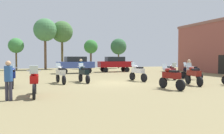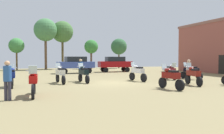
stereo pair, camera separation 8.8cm
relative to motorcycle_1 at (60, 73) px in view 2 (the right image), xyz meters
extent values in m
cube|color=olive|center=(3.56, -0.95, -0.73)|extent=(44.00, 52.00, 0.02)
cube|color=black|center=(18.59, 3.07, 0.36)|extent=(0.08, 1.20, 2.20)
cylinder|color=black|center=(-0.11, 0.76, -0.41)|extent=(0.21, 0.64, 0.63)
cylinder|color=black|center=(0.12, -0.82, -0.41)|extent=(0.21, 0.64, 0.63)
cube|color=silver|center=(0.00, -0.03, 0.09)|extent=(0.55, 1.40, 0.36)
ellipsoid|color=silver|center=(-0.04, 0.27, 0.37)|extent=(0.38, 0.52, 0.24)
cube|color=black|center=(0.04, -0.26, 0.33)|extent=(0.38, 0.60, 0.12)
cube|color=silver|center=(-0.09, 0.61, 0.55)|extent=(0.38, 0.20, 0.39)
cylinder|color=#B7B7BC|center=(-0.07, 0.51, 0.49)|extent=(0.62, 0.12, 0.04)
cylinder|color=black|center=(5.83, 0.23, -0.39)|extent=(0.24, 0.67, 0.66)
cylinder|color=black|center=(6.11, -1.26, -0.39)|extent=(0.24, 0.67, 0.66)
cube|color=silver|center=(5.97, -0.52, 0.11)|extent=(0.59, 1.33, 0.36)
ellipsoid|color=silver|center=(5.92, -0.23, 0.39)|extent=(0.40, 0.53, 0.24)
cube|color=black|center=(6.01, -0.74, 0.35)|extent=(0.40, 0.61, 0.12)
cube|color=silver|center=(5.86, 0.08, 0.57)|extent=(0.38, 0.21, 0.39)
cylinder|color=#B7B7BC|center=(5.88, -0.01, 0.51)|extent=(0.62, 0.15, 0.04)
cylinder|color=black|center=(5.59, -4.62, -0.40)|extent=(0.20, 0.65, 0.64)
cylinder|color=black|center=(5.77, -6.06, -0.40)|extent=(0.20, 0.65, 0.64)
cube|color=maroon|center=(5.68, -5.34, 0.10)|extent=(0.51, 1.27, 0.36)
ellipsoid|color=maroon|center=(5.65, -5.07, 0.38)|extent=(0.38, 0.52, 0.24)
cube|color=black|center=(5.71, -5.56, 0.34)|extent=(0.37, 0.59, 0.12)
cube|color=silver|center=(5.61, -4.76, 0.56)|extent=(0.38, 0.20, 0.39)
cylinder|color=#B7B7BC|center=(5.62, -4.85, 0.50)|extent=(0.62, 0.11, 0.04)
cylinder|color=black|center=(-3.15, -0.26, -0.42)|extent=(0.15, 0.62, 0.61)
cylinder|color=black|center=(-3.06, -1.90, -0.42)|extent=(0.15, 0.62, 0.61)
cube|color=navy|center=(-3.10, -1.08, 0.07)|extent=(0.43, 1.41, 0.36)
ellipsoid|color=navy|center=(-3.12, -0.76, 0.35)|extent=(0.34, 0.50, 0.24)
cube|color=black|center=(-3.09, -1.32, 0.31)|extent=(0.33, 0.57, 0.12)
cube|color=silver|center=(-3.14, -0.42, 0.53)|extent=(0.37, 0.17, 0.39)
cylinder|color=#B7B7BC|center=(-3.13, -0.52, 0.47)|extent=(0.62, 0.07, 0.04)
cylinder|color=black|center=(1.60, 0.67, -0.41)|extent=(0.20, 0.63, 0.62)
cylinder|color=black|center=(1.80, -0.82, -0.41)|extent=(0.20, 0.63, 0.62)
cube|color=black|center=(1.70, -0.08, 0.07)|extent=(0.52, 1.31, 0.36)
ellipsoid|color=black|center=(1.67, 0.21, 0.35)|extent=(0.38, 0.52, 0.24)
cube|color=black|center=(1.73, -0.30, 0.31)|extent=(0.37, 0.59, 0.12)
cube|color=silver|center=(1.62, 0.52, 0.53)|extent=(0.38, 0.20, 0.39)
cylinder|color=#B7B7BC|center=(1.64, 0.43, 0.47)|extent=(0.62, 0.12, 0.04)
cylinder|color=black|center=(-1.93, -5.89, -0.39)|extent=(0.15, 0.68, 0.67)
cylinder|color=black|center=(-1.85, -4.28, -0.39)|extent=(0.15, 0.68, 0.67)
cube|color=#B8100E|center=(-1.89, -5.08, 0.13)|extent=(0.43, 1.39, 0.36)
ellipsoid|color=#B8100E|center=(-1.91, -5.39, 0.41)|extent=(0.34, 0.50, 0.24)
cube|color=black|center=(-1.88, -4.85, 0.37)|extent=(0.33, 0.57, 0.12)
cube|color=silver|center=(-1.92, -5.74, 0.59)|extent=(0.37, 0.17, 0.39)
cylinder|color=#B7B7BC|center=(-1.92, -5.63, 0.53)|extent=(0.62, 0.07, 0.04)
cylinder|color=black|center=(10.83, 0.09, -0.41)|extent=(0.27, 0.63, 0.62)
cylinder|color=black|center=(11.24, -1.45, -0.41)|extent=(0.27, 0.63, 0.62)
cube|color=black|center=(11.04, -0.68, 0.08)|extent=(0.69, 1.40, 0.36)
ellipsoid|color=black|center=(10.96, -0.38, 0.36)|extent=(0.43, 0.55, 0.24)
cube|color=black|center=(11.10, -0.91, 0.32)|extent=(0.43, 0.62, 0.12)
cube|color=silver|center=(10.87, -0.06, 0.54)|extent=(0.39, 0.24, 0.39)
cylinder|color=#B7B7BC|center=(10.90, -0.16, 0.48)|extent=(0.61, 0.19, 0.04)
cylinder|color=black|center=(8.47, -3.41, -0.41)|extent=(0.25, 0.64, 0.63)
cylinder|color=black|center=(8.13, -4.95, -0.41)|extent=(0.25, 0.64, 0.63)
cube|color=maroon|center=(8.30, -4.18, 0.09)|extent=(0.64, 1.38, 0.36)
ellipsoid|color=maroon|center=(8.36, -3.89, 0.37)|extent=(0.41, 0.54, 0.24)
cube|color=black|center=(8.25, -4.41, 0.33)|extent=(0.41, 0.61, 0.12)
cube|color=silver|center=(8.43, -3.56, 0.55)|extent=(0.38, 0.23, 0.39)
cylinder|color=#B7B7BC|center=(8.41, -3.66, 0.49)|extent=(0.61, 0.17, 0.04)
cylinder|color=black|center=(9.13, -0.95, -0.41)|extent=(0.24, 0.64, 0.63)
cylinder|color=black|center=(9.41, 0.52, -0.41)|extent=(0.24, 0.64, 0.63)
cube|color=maroon|center=(9.27, -0.22, 0.08)|extent=(0.59, 1.31, 0.36)
ellipsoid|color=maroon|center=(9.22, -0.50, 0.36)|extent=(0.40, 0.53, 0.24)
cube|color=black|center=(9.32, 0.00, 0.32)|extent=(0.40, 0.61, 0.12)
cube|color=silver|center=(9.16, -0.81, 0.54)|extent=(0.38, 0.22, 0.39)
cylinder|color=#B7B7BC|center=(9.18, -0.72, 0.48)|extent=(0.62, 0.15, 0.04)
cylinder|color=black|center=(1.69, 9.40, -0.40)|extent=(0.65, 0.26, 0.64)
cylinder|color=black|center=(1.59, 10.84, -0.40)|extent=(0.65, 0.26, 0.64)
cylinder|color=black|center=(4.61, 9.61, -0.40)|extent=(0.65, 0.26, 0.64)
cylinder|color=black|center=(4.51, 11.04, -0.40)|extent=(0.65, 0.26, 0.64)
cube|color=#384D9D|center=(3.10, 10.22, 0.29)|extent=(4.42, 2.10, 0.75)
cube|color=black|center=(3.10, 10.22, 0.97)|extent=(2.47, 1.75, 0.61)
cylinder|color=black|center=(7.02, 10.52, -0.40)|extent=(0.65, 0.26, 0.64)
cylinder|color=black|center=(7.11, 11.96, -0.40)|extent=(0.65, 0.26, 0.64)
cylinder|color=black|center=(9.94, 10.35, -0.40)|extent=(0.65, 0.26, 0.64)
cylinder|color=black|center=(10.03, 11.79, -0.40)|extent=(0.65, 0.26, 0.64)
cube|color=maroon|center=(8.53, 11.15, 0.29)|extent=(4.40, 2.05, 0.75)
cube|color=black|center=(8.53, 11.15, 0.97)|extent=(2.45, 1.72, 0.61)
cylinder|color=#20373F|center=(8.81, -3.17, -0.30)|extent=(0.14, 0.14, 0.84)
cylinder|color=#20373F|center=(8.77, -3.01, -0.30)|extent=(0.14, 0.14, 0.84)
cylinder|color=silver|center=(8.79, -3.09, 0.45)|extent=(0.41, 0.41, 0.67)
sphere|color=tan|center=(8.79, -3.09, 0.90)|extent=(0.23, 0.23, 0.23)
cylinder|color=#32303E|center=(-3.03, -5.80, -0.31)|extent=(0.14, 0.14, 0.83)
cylinder|color=#32303E|center=(-2.88, -5.88, -0.31)|extent=(0.14, 0.14, 0.83)
cylinder|color=#285192|center=(-2.95, -5.84, 0.44)|extent=(0.45, 0.45, 0.66)
sphere|color=tan|center=(-2.95, -5.84, 0.88)|extent=(0.23, 0.23, 0.23)
cylinder|color=#31264D|center=(1.82, 1.22, -0.30)|extent=(0.14, 0.14, 0.85)
cylinder|color=#31264D|center=(1.68, 1.12, -0.30)|extent=(0.14, 0.14, 0.85)
cylinder|color=#1C448F|center=(1.75, 1.17, 0.47)|extent=(0.47, 0.47, 0.68)
sphere|color=tan|center=(1.75, 1.17, 0.92)|extent=(0.23, 0.23, 0.23)
cylinder|color=brown|center=(12.93, 20.69, 0.90)|extent=(0.25, 0.25, 3.24)
sphere|color=#316039|center=(12.93, 20.69, 3.16)|extent=(2.86, 2.86, 2.86)
cylinder|color=brown|center=(7.75, 20.43, 0.90)|extent=(0.34, 0.34, 3.24)
sphere|color=#347B34|center=(7.75, 20.43, 3.05)|extent=(2.33, 2.33, 2.33)
cylinder|color=brown|center=(-3.92, 20.33, 0.88)|extent=(0.25, 0.25, 3.21)
sphere|color=#3C803E|center=(-3.92, 20.33, 3.00)|extent=(2.27, 2.27, 2.27)
cylinder|color=brown|center=(0.31, 20.30, 2.00)|extent=(0.38, 0.38, 5.45)
sphere|color=#447C48|center=(0.31, 20.30, 5.53)|extent=(3.56, 3.56, 3.56)
cylinder|color=brown|center=(3.14, 21.75, 1.99)|extent=(0.37, 0.37, 5.42)
sphere|color=#426E37|center=(3.14, 21.75, 5.50)|extent=(3.60, 3.60, 3.60)
camera|label=1|loc=(-2.12, -16.29, 1.11)|focal=35.71mm
camera|label=2|loc=(-2.03, -16.32, 1.11)|focal=35.71mm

